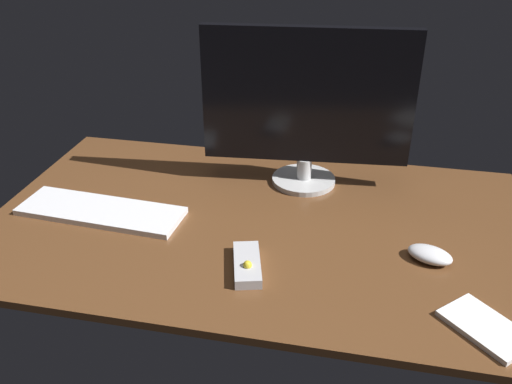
# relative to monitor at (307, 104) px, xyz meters

# --- Properties ---
(desk) EXTENTS (1.40, 0.84, 0.02)m
(desk) POSITION_rel_monitor_xyz_m (-0.09, -0.24, -0.25)
(desk) COLOR brown
(desk) RESTS_ON ground
(monitor) EXTENTS (0.58, 0.19, 0.45)m
(monitor) POSITION_rel_monitor_xyz_m (0.00, 0.00, 0.00)
(monitor) COLOR silver
(monitor) RESTS_ON desk
(keyboard) EXTENTS (0.45, 0.17, 0.02)m
(keyboard) POSITION_rel_monitor_xyz_m (-0.51, -0.29, -0.23)
(keyboard) COLOR white
(keyboard) RESTS_ON desk
(computer_mouse) EXTENTS (0.12, 0.10, 0.03)m
(computer_mouse) POSITION_rel_monitor_xyz_m (0.34, -0.33, -0.23)
(computer_mouse) COLOR silver
(computer_mouse) RESTS_ON desk
(media_remote) EXTENTS (0.10, 0.16, 0.04)m
(media_remote) POSITION_rel_monitor_xyz_m (-0.07, -0.45, -0.23)
(media_remote) COLOR #B7B7BC
(media_remote) RESTS_ON desk
(notepad) EXTENTS (0.19, 0.19, 0.01)m
(notepad) POSITION_rel_monitor_xyz_m (0.43, -0.54, -0.24)
(notepad) COLOR white
(notepad) RESTS_ON desk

